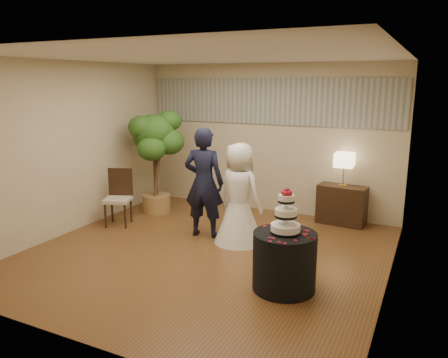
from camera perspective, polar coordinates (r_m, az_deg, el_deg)
The scene contains 15 objects.
floor at distance 6.50m, azimuth -2.37°, elevation -9.68°, with size 5.00×5.00×0.00m, color brown.
ceiling at distance 6.02m, azimuth -2.62°, elevation 15.78°, with size 5.00×5.00×0.00m, color white.
wall_back at distance 8.37m, azimuth 5.73°, elevation 5.25°, with size 5.00×0.06×2.80m, color #C6B593.
wall_front at distance 4.14m, azimuth -19.22°, elevation -3.07°, with size 5.00×0.06×2.80m, color #C6B593.
wall_left at distance 7.61m, azimuth -19.32°, elevation 3.87°, with size 0.06×5.00×2.80m, color #C6B593.
wall_right at distance 5.40m, azimuth 21.51°, elevation 0.33°, with size 0.06×5.00×2.80m, color #C6B593.
mural_border at distance 8.29m, azimuth 5.79°, elevation 10.04°, with size 4.90×0.02×0.85m, color gray.
groom at distance 6.97m, azimuth -2.64°, elevation -0.47°, with size 0.65×0.43×1.78m, color black.
bride at distance 6.71m, azimuth 1.99°, elevation -1.89°, with size 0.78×0.78×1.57m, color white.
cake_table at distance 5.38m, azimuth 7.89°, elevation -10.59°, with size 0.76×0.76×0.71m, color black.
wedding_cake at distance 5.17m, azimuth 8.10°, elevation -4.12°, with size 0.36×0.36×0.55m, color white, non-canonical shape.
console at distance 7.95m, azimuth 15.11°, elevation -3.29°, with size 0.83×0.37×0.69m, color black.
table_lamp at distance 7.80m, azimuth 15.38°, elevation 1.20°, with size 0.32×0.32×0.58m, color beige, non-canonical shape.
ficus_tree at distance 8.34m, azimuth -8.97°, elevation 2.29°, with size 0.94×0.94×1.98m, color #2C571B, non-canonical shape.
side_chair at distance 7.80m, azimuth -13.72°, elevation -2.43°, with size 0.45×0.47×0.98m, color black, non-canonical shape.
Camera 1 is at (2.87, -5.28, 2.48)m, focal length 35.00 mm.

